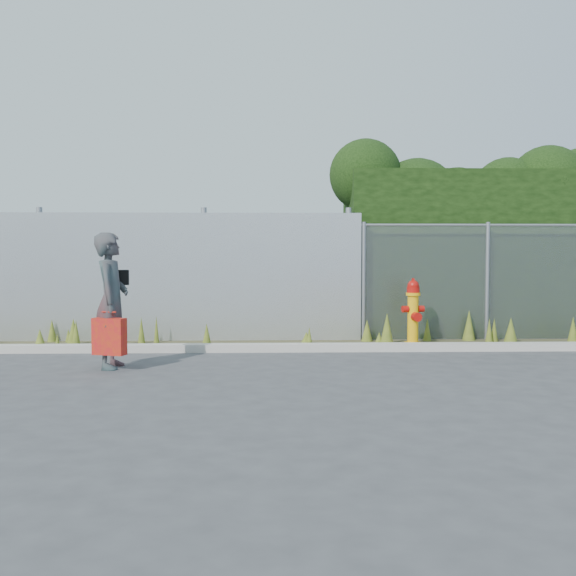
# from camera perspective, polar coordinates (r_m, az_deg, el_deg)

# --- Properties ---
(ground) EXTENTS (80.00, 80.00, 0.00)m
(ground) POSITION_cam_1_polar(r_m,az_deg,el_deg) (8.14, 2.42, -7.56)
(ground) COLOR #3D3D40
(ground) RESTS_ON ground
(curb) EXTENTS (16.00, 0.22, 0.12)m
(curb) POSITION_cam_1_polar(r_m,az_deg,el_deg) (9.90, 1.68, -5.31)
(curb) COLOR #AAA399
(curb) RESTS_ON ground
(weed_strip) EXTENTS (16.00, 1.30, 0.54)m
(weed_strip) POSITION_cam_1_polar(r_m,az_deg,el_deg) (10.54, 2.14, -4.34)
(weed_strip) COLOR #403B24
(weed_strip) RESTS_ON ground
(corrugated_fence) EXTENTS (8.50, 0.21, 2.30)m
(corrugated_fence) POSITION_cam_1_polar(r_m,az_deg,el_deg) (11.32, -15.33, 0.92)
(corrugated_fence) COLOR #B4B7BB
(corrugated_fence) RESTS_ON ground
(chainlink_fence) EXTENTS (6.50, 0.07, 2.05)m
(chainlink_fence) POSITION_cam_1_polar(r_m,az_deg,el_deg) (12.00, 22.02, 0.58)
(chainlink_fence) COLOR gray
(chainlink_fence) RESTS_ON ground
(hedge) EXTENTS (7.66, 1.82, 3.63)m
(hedge) POSITION_cam_1_polar(r_m,az_deg,el_deg) (12.99, 21.14, 4.91)
(hedge) COLOR black
(hedge) RESTS_ON ground
(fire_hydrant) EXTENTS (0.37, 0.33, 1.10)m
(fire_hydrant) POSITION_cam_1_polar(r_m,az_deg,el_deg) (10.66, 11.05, -2.21)
(fire_hydrant) COLOR #F7B30D
(fire_hydrant) RESTS_ON ground
(woman) EXTENTS (0.43, 0.65, 1.78)m
(woman) POSITION_cam_1_polar(r_m,az_deg,el_deg) (8.70, -15.43, -1.09)
(woman) COLOR #0F6060
(woman) RESTS_ON ground
(red_tote_bag) EXTENTS (0.42, 0.16, 0.56)m
(red_tote_bag) POSITION_cam_1_polar(r_m,az_deg,el_deg) (8.50, -15.60, -4.16)
(red_tote_bag) COLOR #B7360A
(black_shoulder_bag) EXTENTS (0.27, 0.11, 0.20)m
(black_shoulder_bag) POSITION_cam_1_polar(r_m,az_deg,el_deg) (8.90, -14.83, 0.91)
(black_shoulder_bag) COLOR black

